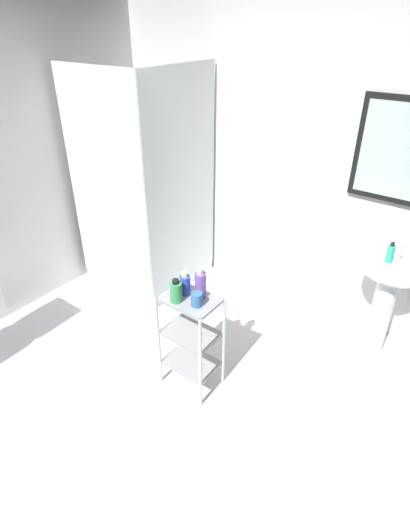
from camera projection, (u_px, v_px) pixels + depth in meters
The scene contains 11 objects.
ground_plane at pixel (156, 422), 2.70m from camera, with size 4.20×4.20×0.02m, color silver.
wall_back at pixel (302, 165), 3.33m from camera, with size 4.20×0.14×2.50m.
shower_stall at pixel (149, 239), 3.91m from camera, with size 0.92×0.92×2.00m.
pedestal_sink at pixel (387, 290), 2.98m from camera, with size 0.46×0.37×0.81m.
sink_faucet at pixel (401, 250), 2.92m from camera, with size 0.03×0.03×0.10m, color silver.
storage_cart at pixel (191, 335), 2.77m from camera, with size 0.38×0.28×0.74m.
hand_soap_bottle at pixel (390, 253), 2.85m from camera, with size 0.05×0.05×0.15m.
conditioner_bottle_purple at pixel (200, 285), 2.59m from camera, with size 0.07×0.07×0.22m.
shampoo_bottle_blue at pixel (185, 284), 2.63m from camera, with size 0.07×0.07×0.16m.
body_wash_bottle_green at pixel (176, 292), 2.56m from camera, with size 0.08×0.08×0.16m.
rinse_cup at pixel (197, 299), 2.53m from camera, with size 0.07×0.07×0.09m, color #3870B2.
Camera 1 is at (1.32, -1.23, 2.30)m, focal length 28.83 mm.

